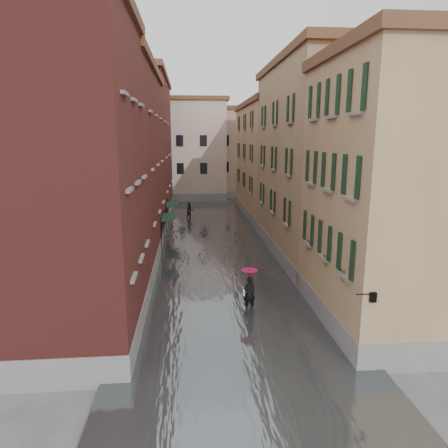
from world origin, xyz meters
name	(u,v)px	position (x,y,z in m)	size (l,w,h in m)	color
ground	(229,309)	(0.00, 0.00, 0.00)	(120.00, 120.00, 0.00)	#565658
floodwater	(213,241)	(0.00, 13.00, 0.10)	(10.00, 60.00, 0.20)	#4E5456
building_left_near	(60,185)	(-7.00, -2.00, 6.50)	(6.00, 8.00, 13.00)	maroon
building_left_mid	(112,170)	(-7.00, 9.00, 6.25)	(6.00, 14.00, 12.50)	#5B241C
building_left_far	(139,151)	(-7.00, 24.00, 7.00)	(6.00, 16.00, 14.00)	maroon
building_right_near	(395,199)	(7.00, -2.00, 5.75)	(6.00, 8.00, 11.50)	#A57855
building_right_mid	(317,165)	(7.00, 9.00, 6.50)	(6.00, 14.00, 13.00)	tan
building_right_far	(272,163)	(7.00, 24.00, 5.75)	(6.00, 16.00, 11.50)	#A57855
building_end_cream	(181,151)	(-3.00, 38.00, 6.50)	(12.00, 9.00, 13.00)	beige
building_end_pink	(243,154)	(6.00, 40.00, 6.00)	(10.00, 9.00, 12.00)	tan
awning_near	(169,217)	(-3.49, 11.42, 2.47)	(1.09, 3.05, 2.80)	#163124
awning_far	(172,204)	(-3.48, 17.41, 2.47)	(1.09, 3.23, 2.80)	#163124
wall_lantern	(372,297)	(4.33, -6.00, 3.01)	(0.71, 0.22, 0.35)	black
window_planters	(328,251)	(4.12, -2.07, 3.51)	(0.59, 5.31, 0.84)	brown
pedestrian_main	(249,287)	(0.97, -0.11, 1.19)	(0.85, 0.85, 2.06)	black
pedestrian_far	(190,211)	(-1.88, 22.58, 0.88)	(0.86, 0.67, 1.77)	black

